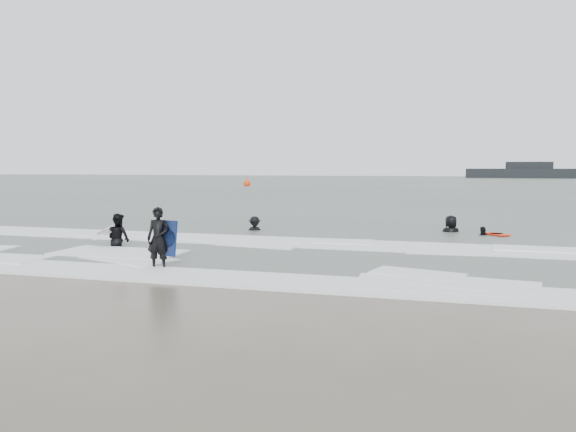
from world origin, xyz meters
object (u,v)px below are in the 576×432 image
(surfer_right_far, at_px, (451,233))
(surfer_centre, at_px, (159,270))
(surfer_wading, at_px, (119,248))
(buoy, at_px, (247,184))
(surfer_breaker, at_px, (255,232))
(surfer_right_near, at_px, (483,237))
(vessel_horizon, at_px, (529,172))

(surfer_right_far, bearing_deg, surfer_centre, 35.11)
(surfer_right_far, bearing_deg, surfer_wading, 15.27)
(surfer_centre, height_order, buoy, buoy)
(surfer_breaker, distance_m, surfer_right_near, 9.34)
(surfer_right_near, distance_m, buoy, 59.75)
(surfer_right_far, distance_m, vessel_horizon, 126.72)
(buoy, bearing_deg, surfer_right_far, -60.39)
(surfer_breaker, relative_size, surfer_right_near, 0.97)
(surfer_centre, bearing_deg, surfer_right_far, 47.19)
(surfer_centre, relative_size, surfer_right_far, 0.90)
(surfer_right_far, relative_size, vessel_horizon, 0.06)
(surfer_right_far, bearing_deg, buoy, -81.45)
(surfer_wading, bearing_deg, surfer_centre, 156.06)
(surfer_breaker, distance_m, surfer_right_far, 8.24)
(surfer_wading, height_order, surfer_breaker, surfer_wading)
(surfer_centre, distance_m, surfer_wading, 4.57)
(surfer_right_near, height_order, vessel_horizon, vessel_horizon)
(surfer_wading, xyz_separation_m, surfer_right_far, (10.72, 7.88, 0.00))
(surfer_right_near, bearing_deg, buoy, -76.68)
(surfer_right_near, bearing_deg, surfer_centre, 32.81)
(surfer_right_far, distance_m, buoy, 58.43)
(surfer_wading, relative_size, surfer_breaker, 1.16)
(surfer_wading, distance_m, vessel_horizon, 136.27)
(surfer_centre, height_order, surfer_wading, surfer_wading)
(surfer_wading, bearing_deg, surfer_right_near, -130.30)
(surfer_wading, distance_m, buoy, 61.42)
(surfer_right_near, relative_size, surfer_right_far, 0.82)
(surfer_breaker, relative_size, buoy, 0.91)
(surfer_centre, distance_m, surfer_right_near, 13.36)
(surfer_wading, relative_size, buoy, 1.06)
(buoy, bearing_deg, surfer_centre, -70.82)
(surfer_wading, height_order, buoy, buoy)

